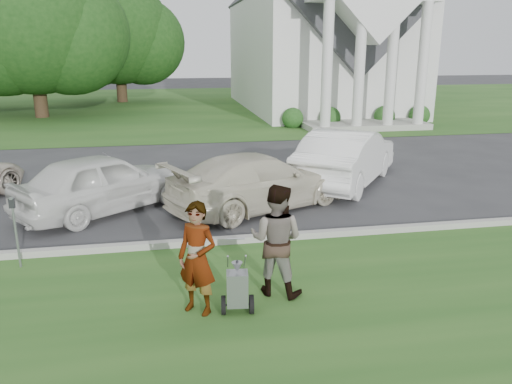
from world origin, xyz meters
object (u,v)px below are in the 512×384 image
object	(u,v)px
tree_left	(31,26)
parking_meter_near	(15,224)
person_right	(276,241)
car_c	(258,181)
car_d	(347,157)
person_left	(197,259)
car_b	(103,182)
tree_back	(118,36)
striping_cart	(237,290)
church	(319,15)

from	to	relation	value
tree_left	parking_meter_near	xyz separation A→B (m)	(4.30, -21.91, -4.25)
person_right	car_c	distance (m)	4.62
car_d	parking_meter_near	bearing A→B (deg)	66.91
parking_meter_near	car_d	xyz separation A→B (m)	(8.01, 4.58, -0.03)
person_left	car_b	bearing A→B (deg)	145.66
tree_back	striping_cart	bearing A→B (deg)	-82.88
tree_back	car_c	world-z (taller)	tree_back
parking_meter_near	car_c	size ratio (longest dim) A/B	0.28
tree_left	car_c	world-z (taller)	tree_left
person_right	car_c	xyz separation A→B (m)	(0.56, 4.58, -0.23)
person_right	car_d	size ratio (longest dim) A/B	0.37
striping_cart	person_left	world-z (taller)	person_left
car_d	person_right	bearing A→B (deg)	98.02
person_right	car_d	distance (m)	7.32
church	person_left	bearing A→B (deg)	-110.75
church	person_left	size ratio (longest dim) A/B	13.72
tree_left	striping_cart	distance (m)	25.98
car_c	car_d	xyz separation A→B (m)	(3.00, 1.82, 0.13)
tree_back	striping_cart	world-z (taller)	tree_back
person_left	car_c	world-z (taller)	person_left
striping_cart	parking_meter_near	bearing A→B (deg)	154.24
person_left	car_d	distance (m)	8.36
person_left	car_d	bearing A→B (deg)	90.23
tree_left	person_left	world-z (taller)	tree_left
church	tree_left	world-z (taller)	church
tree_back	person_right	distance (m)	32.30
car_b	tree_left	bearing A→B (deg)	-21.44
church	parking_meter_near	size ratio (longest dim) A/B	17.74
church	tree_back	size ratio (longest dim) A/B	2.51
tree_left	car_c	distance (m)	21.74
striping_cart	person_right	xyz separation A→B (m)	(0.72, 0.54, 0.53)
church	tree_back	bearing A→B (deg)	152.15
striping_cart	car_d	bearing A→B (deg)	64.80
car_b	striping_cart	bearing A→B (deg)	166.74
car_b	car_d	world-z (taller)	car_d
tree_left	car_b	size ratio (longest dim) A/B	2.44
tree_left	car_b	bearing A→B (deg)	-73.62
person_left	church	bearing A→B (deg)	105.07
church	tree_left	xyz separation A→B (m)	(-17.01, -1.13, -0.83)
tree_back	parking_meter_near	world-z (taller)	tree_back
car_c	striping_cart	bearing A→B (deg)	140.57
tree_left	car_d	distance (m)	21.68
person_left	person_right	size ratio (longest dim) A/B	0.94
tree_left	car_c	bearing A→B (deg)	-64.06
tree_back	person_left	xyz separation A→B (m)	(3.45, -32.12, -3.85)
church	person_left	world-z (taller)	church
tree_left	striping_cart	size ratio (longest dim) A/B	10.40
striping_cart	person_right	bearing A→B (deg)	43.30
tree_back	person_right	size ratio (longest dim) A/B	5.17
church	car_b	world-z (taller)	church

